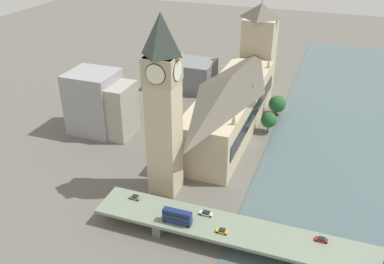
{
  "coord_description": "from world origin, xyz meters",
  "views": [
    {
      "loc": [
        -32.7,
        177.07,
        100.96
      ],
      "look_at": [
        18.97,
        35.67,
        20.56
      ],
      "focal_mm": 40.0,
      "sensor_mm": 36.0,
      "label": 1
    }
  ],
  "objects": [
    {
      "name": "victoria_tower",
      "position": [
        14.71,
        -68.21,
        25.84
      ],
      "size": [
        18.39,
        18.39,
        55.68
      ],
      "color": "#C1B28E",
      "rests_on": "ground_plane"
    },
    {
      "name": "clock_tower",
      "position": [
        25.35,
        48.38,
        37.68
      ],
      "size": [
        11.92,
        11.92,
        70.19
      ],
      "color": "#C1B28E",
      "rests_on": "ground_plane"
    },
    {
      "name": "car_northbound_lead",
      "position": [
        -4.94,
        72.58,
        6.86
      ],
      "size": [
        3.88,
        1.92,
        1.35
      ],
      "color": "gold",
      "rests_on": "road_bridge"
    },
    {
      "name": "city_block_west",
      "position": [
        55.47,
        -54.66,
        8.68
      ],
      "size": [
        33.25,
        23.01,
        17.36
      ],
      "color": "slate",
      "rests_on": "ground_plane"
    },
    {
      "name": "city_block_center",
      "position": [
        67.28,
        13.81,
        13.12
      ],
      "size": [
        18.42,
        18.01,
        26.23
      ],
      "color": "#A39E93",
      "rests_on": "ground_plane"
    },
    {
      "name": "ground_plane",
      "position": [
        0.0,
        0.0,
        0.0
      ],
      "size": [
        600.0,
        600.0,
        0.0
      ],
      "primitive_type": "plane",
      "color": "#605E56"
    },
    {
      "name": "city_block_east",
      "position": [
        78.13,
        13.32,
        15.3
      ],
      "size": [
        22.74,
        21.21,
        30.61
      ],
      "color": "#939399",
      "rests_on": "ground_plane"
    },
    {
      "name": "tree_embankment_near",
      "position": [
        -3.85,
        -35.27,
        6.25
      ],
      "size": [
        9.13,
        9.13,
        10.83
      ],
      "color": "brown",
      "rests_on": "ground_plane"
    },
    {
      "name": "double_decker_bus_lead",
      "position": [
        10.56,
        73.11,
        8.96
      ],
      "size": [
        10.17,
        2.47,
        5.07
      ],
      "color": "navy",
      "rests_on": "road_bridge"
    },
    {
      "name": "car_southbound_mid",
      "position": [
        -35.82,
        65.53,
        6.81
      ],
      "size": [
        3.95,
        1.83,
        1.23
      ],
      "color": "maroon",
      "rests_on": "road_bridge"
    },
    {
      "name": "tree_embankment_mid",
      "position": [
        -3.49,
        -13.5,
        6.78
      ],
      "size": [
        7.86,
        7.86,
        10.73
      ],
      "color": "brown",
      "rests_on": "ground_plane"
    },
    {
      "name": "car_northbound_tail",
      "position": [
        2.77,
        65.86,
        6.91
      ],
      "size": [
        4.72,
        1.86,
        1.46
      ],
      "color": "silver",
      "rests_on": "road_bridge"
    },
    {
      "name": "parliament_hall",
      "position": [
        14.66,
        -8.0,
        14.72
      ],
      "size": [
        23.77,
        94.03,
        29.63
      ],
      "color": "#C1B28E",
      "rests_on": "ground_plane"
    },
    {
      "name": "river_water",
      "position": [
        -36.45,
        0.0,
        0.15
      ],
      "size": [
        60.9,
        360.0,
        0.3
      ],
      "primitive_type": "cube",
      "color": "#4C6066",
      "rests_on": "ground_plane"
    },
    {
      "name": "car_southbound_lead",
      "position": [
        29.96,
        66.05,
        6.9
      ],
      "size": [
        3.88,
        1.91,
        1.43
      ],
      "color": "slate",
      "rests_on": "road_bridge"
    },
    {
      "name": "road_bridge",
      "position": [
        -36.45,
        69.4,
        5.05
      ],
      "size": [
        153.8,
        15.31,
        6.18
      ],
      "color": "#5D6A59",
      "rests_on": "ground_plane"
    }
  ]
}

